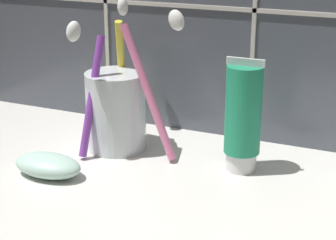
% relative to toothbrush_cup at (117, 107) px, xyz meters
% --- Properties ---
extents(sink_counter, '(0.79, 0.36, 0.02)m').
position_rel_toothbrush_cup_xyz_m(sink_counter, '(0.12, -0.08, -0.06)').
color(sink_counter, silver).
rests_on(sink_counter, ground).
extents(toothbrush_cup, '(0.13, 0.13, 0.17)m').
position_rel_toothbrush_cup_xyz_m(toothbrush_cup, '(0.00, 0.00, 0.00)').
color(toothbrush_cup, silver).
rests_on(toothbrush_cup, sink_counter).
extents(toothpaste_tube, '(0.04, 0.04, 0.12)m').
position_rel_toothbrush_cup_xyz_m(toothpaste_tube, '(0.15, 0.00, 0.01)').
color(toothpaste_tube, white).
rests_on(toothpaste_tube, sink_counter).
extents(soap_bar, '(0.08, 0.04, 0.02)m').
position_rel_toothbrush_cup_xyz_m(soap_bar, '(-0.03, -0.10, -0.04)').
color(soap_bar, silver).
rests_on(soap_bar, sink_counter).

